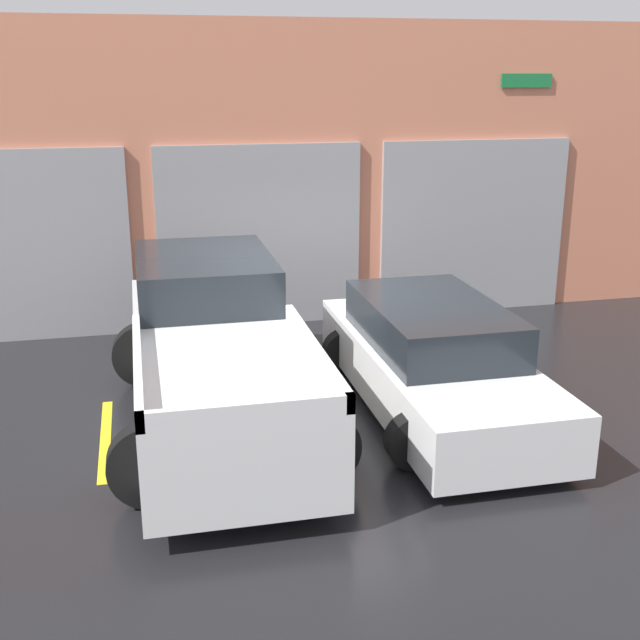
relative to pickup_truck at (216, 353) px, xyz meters
The scene contains 7 objects.
ground_plane 1.75m from the pickup_truck, 29.61° to the left, with size 28.00×28.00×0.00m, color black.
shophouse_building 4.51m from the pickup_truck, 71.91° to the left, with size 15.68×0.68×4.84m.
pickup_truck is the anchor object (origin of this frame).
sedan_white 2.68m from the pickup_truck, ahead, with size 2.12×4.68×1.35m.
parking_stripe_far_left 1.60m from the pickup_truck, 169.32° to the right, with size 0.12×2.20×0.01m, color gold.
parking_stripe_left 1.60m from the pickup_truck, 10.68° to the right, with size 0.12×2.20×0.01m, color gold.
parking_stripe_centre 4.08m from the pickup_truck, ahead, with size 0.12×2.20×0.01m, color gold.
Camera 1 is at (-2.13, -9.76, 4.06)m, focal length 45.00 mm.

